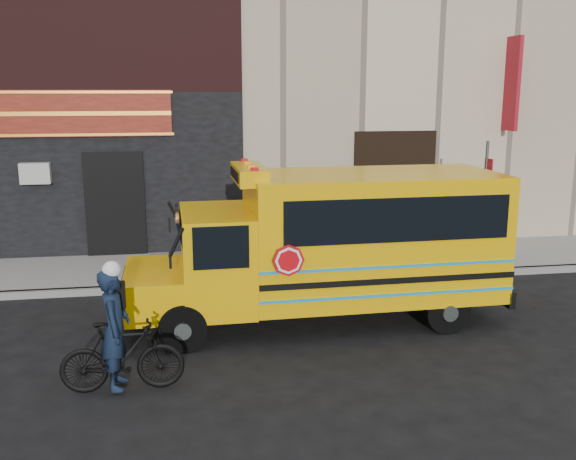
% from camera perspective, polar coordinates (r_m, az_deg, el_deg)
% --- Properties ---
extents(ground, '(120.00, 120.00, 0.00)m').
position_cam_1_polar(ground, '(11.64, -1.28, -8.84)').
color(ground, black).
rests_on(ground, ground).
extents(curb, '(40.00, 0.20, 0.15)m').
position_cam_1_polar(curb, '(14.05, -2.77, -4.75)').
color(curb, gray).
rests_on(curb, ground).
extents(sidewalk, '(40.00, 3.00, 0.15)m').
position_cam_1_polar(sidewalk, '(15.48, -3.40, -3.13)').
color(sidewalk, gray).
rests_on(sidewalk, ground).
extents(building, '(20.00, 10.70, 12.00)m').
position_cam_1_polar(building, '(21.33, -5.59, 17.49)').
color(building, '#C5B194').
rests_on(building, sidewalk).
extents(school_bus, '(6.95, 2.51, 2.92)m').
position_cam_1_polar(school_bus, '(11.69, 4.33, -1.02)').
color(school_bus, black).
rests_on(school_bus, ground).
extents(sign_pole, '(0.09, 0.27, 3.10)m').
position_cam_1_polar(sign_pole, '(15.17, 17.06, 2.35)').
color(sign_pole, '#444D48').
rests_on(sign_pole, ground).
extents(bicycle, '(1.74, 0.49, 1.04)m').
position_cam_1_polar(bicycle, '(9.54, -14.53, -10.80)').
color(bicycle, black).
rests_on(bicycle, ground).
extents(cyclist, '(0.43, 0.65, 1.75)m').
position_cam_1_polar(cyclist, '(9.46, -15.11, -8.75)').
color(cyclist, black).
rests_on(cyclist, ground).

